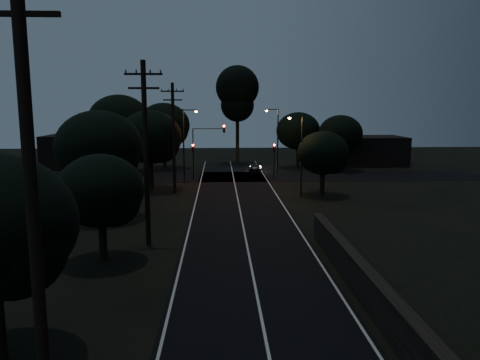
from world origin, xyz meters
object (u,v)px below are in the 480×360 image
utility_pole_mid (146,151)px  tall_pine (237,93)px  car (255,169)px  signal_left (193,155)px  utility_pole_near (32,200)px  streetlight_c (300,150)px  streetlight_b (276,136)px  utility_pole_far (173,136)px  streetlight_a (185,140)px  signal_right (274,155)px  signal_mast (208,142)px

utility_pole_mid → tall_pine: size_ratio=0.78×
car → tall_pine: bearing=-73.2°
utility_pole_mid → signal_left: 25.19m
utility_pole_near → streetlight_c: bearing=69.7°
utility_pole_near → streetlight_b: 47.40m
tall_pine → streetlight_b: (4.31, -11.00, -5.47)m
utility_pole_far → car: size_ratio=2.85×
utility_pole_mid → utility_pole_far: size_ratio=1.05×
streetlight_a → utility_pole_far: bearing=-96.6°
streetlight_b → streetlight_c: bearing=-87.9°
streetlight_c → car: 15.32m
utility_pole_near → utility_pole_mid: 17.01m
utility_pole_mid → signal_right: bearing=67.0°
streetlight_b → car: 4.77m
streetlight_a → tall_pine: bearing=69.6°
tall_pine → car: (1.77, -10.46, -9.48)m
signal_mast → signal_left: bearing=-179.9°
tall_pine → streetlight_c: 26.11m
streetlight_a → car: streetlight_a is taller
tall_pine → streetlight_c: tall_pine is taller
utility_pole_mid → signal_mast: utility_pole_mid is taller
utility_pole_near → streetlight_a: 40.04m
utility_pole_near → tall_pine: (7.00, 57.00, 3.86)m
streetlight_b → tall_pine: bearing=111.4°
streetlight_c → streetlight_b: bearing=92.1°
streetlight_b → car: bearing=168.0°
tall_pine → signal_left: (-5.60, -15.01, -7.27)m
utility_pole_near → utility_pole_far: utility_pole_near is taller
tall_pine → signal_mast: tall_pine is taller
utility_pole_near → streetlight_b: (11.31, 46.00, -1.61)m
utility_pole_far → car: utility_pole_far is taller
utility_pole_mid → streetlight_c: bearing=51.7°
tall_pine → signal_left: bearing=-110.5°
utility_pole_far → signal_right: utility_pole_far is taller
streetlight_a → streetlight_b: bearing=29.5°
signal_left → signal_mast: size_ratio=0.66×
utility_pole_far → signal_mast: 8.64m
utility_pole_mid → utility_pole_far: 17.00m
streetlight_c → car: size_ratio=2.04×
utility_pole_near → signal_right: 43.44m
signal_mast → streetlight_c: size_ratio=0.83×
utility_pole_mid → signal_right: size_ratio=2.68×
car → signal_mast: bearing=45.8°
tall_pine → utility_pole_far: bearing=-106.9°
tall_pine → utility_pole_mid: bearing=-99.9°
signal_left → signal_right: 9.20m
tall_pine → streetlight_c: (4.83, -25.00, -5.76)m
tall_pine → signal_mast: size_ratio=2.24×
signal_mast → car: signal_mast is taller
tall_pine → signal_mast: (-3.91, -15.01, -5.77)m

